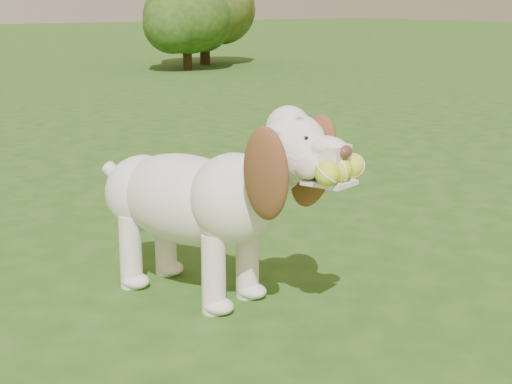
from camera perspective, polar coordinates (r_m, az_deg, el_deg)
ground at (r=4.05m, az=-4.51°, el=-3.81°), size 80.00×80.00×0.00m
dog at (r=3.21m, az=-3.69°, el=-0.13°), size 0.66×1.29×0.85m
shrub_f at (r=15.64m, az=-3.78°, el=13.49°), size 1.91×1.91×1.98m
shrub_d at (r=14.38m, az=-5.07°, el=12.59°), size 1.56×1.56×1.61m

